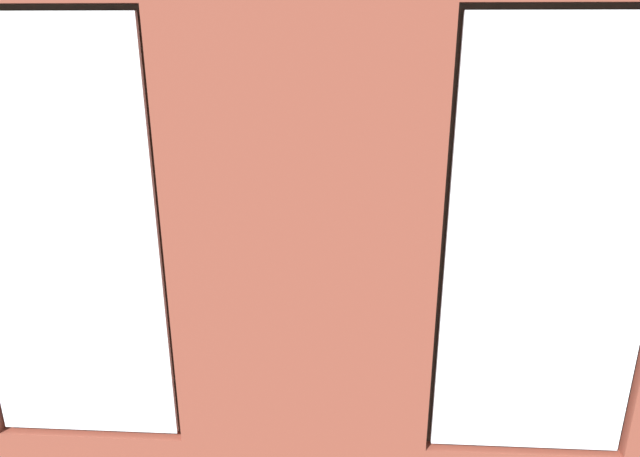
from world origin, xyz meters
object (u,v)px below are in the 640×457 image
(table_plant_small, at_px, (297,273))
(remote_gray, at_px, (273,290))
(cup_ceramic, at_px, (344,277))
(remote_black, at_px, (311,286))
(potted_plant_foreground_right, at_px, (153,207))
(media_console, at_px, (35,307))
(potted_plant_mid_room_small, at_px, (413,260))
(coffee_table, at_px, (311,291))
(potted_plant_between_couches, at_px, (448,378))
(remote_silver, at_px, (319,291))
(couch_by_window, at_px, (254,417))
(tv_flatscreen, at_px, (24,245))
(couch_left, at_px, (573,294))

(table_plant_small, height_order, remote_gray, table_plant_small)
(table_plant_small, bearing_deg, cup_ceramic, -175.20)
(remote_black, height_order, potted_plant_foreground_right, potted_plant_foreground_right)
(table_plant_small, relative_size, media_console, 0.14)
(remote_black, bearing_deg, potted_plant_mid_room_small, -165.74)
(cup_ceramic, distance_m, potted_plant_mid_room_small, 0.91)
(coffee_table, xyz_separation_m, potted_plant_between_couches, (-1.08, 1.94, 0.31))
(remote_silver, bearing_deg, coffee_table, -31.63)
(remote_black, bearing_deg, potted_plant_foreground_right, -60.73)
(remote_silver, bearing_deg, remote_gray, 21.72)
(table_plant_small, bearing_deg, couch_by_window, 87.16)
(table_plant_small, xyz_separation_m, tv_flatscreen, (2.60, 0.43, 0.42))
(cup_ceramic, xyz_separation_m, media_console, (3.09, 0.47, -0.20))
(tv_flatscreen, xyz_separation_m, potted_plant_mid_room_small, (-3.85, -0.98, -0.47))
(coffee_table, relative_size, potted_plant_mid_room_small, 1.81)
(potted_plant_between_couches, bearing_deg, coffee_table, -60.94)
(coffee_table, bearing_deg, potted_plant_foreground_right, -44.02)
(tv_flatscreen, distance_m, potted_plant_foreground_right, 2.74)
(cup_ceramic, distance_m, table_plant_small, 0.50)
(couch_by_window, height_order, media_console, couch_by_window)
(couch_by_window, height_order, potted_plant_foreground_right, potted_plant_foreground_right)
(couch_by_window, distance_m, couch_left, 3.66)
(couch_left, bearing_deg, cup_ceramic, -93.41)
(cup_ceramic, relative_size, remote_gray, 0.60)
(coffee_table, bearing_deg, media_console, 6.80)
(couch_left, distance_m, media_console, 5.48)
(media_console, bearing_deg, tv_flatscreen, -90.00)
(couch_by_window, relative_size, potted_plant_mid_room_small, 2.57)
(potted_plant_mid_room_small, bearing_deg, coffee_table, 30.97)
(couch_left, xyz_separation_m, potted_plant_between_couches, (1.63, 2.12, 0.34))
(couch_left, relative_size, media_console, 1.57)
(coffee_table, distance_m, potted_plant_mid_room_small, 1.28)
(potted_plant_mid_room_small, bearing_deg, media_console, 14.36)
(coffee_table, bearing_deg, couch_by_window, 82.59)
(potted_plant_mid_room_small, bearing_deg, couch_left, 163.44)
(remote_black, xyz_separation_m, potted_plant_mid_room_small, (-1.10, -0.66, 0.04))
(couch_by_window, height_order, remote_black, couch_by_window)
(cup_ceramic, distance_m, remote_silver, 0.37)
(couch_by_window, distance_m, potted_plant_between_couches, 1.38)
(couch_left, height_order, media_console, couch_left)
(coffee_table, height_order, table_plant_small, table_plant_small)
(coffee_table, bearing_deg, remote_silver, 126.65)
(couch_by_window, bearing_deg, tv_flatscreen, -33.48)
(remote_black, xyz_separation_m, potted_plant_foreground_right, (2.45, -2.37, 0.08))
(couch_left, bearing_deg, potted_plant_mid_room_small, -110.80)
(cup_ceramic, bearing_deg, couch_by_window, 74.32)
(couch_left, bearing_deg, couch_by_window, -58.17)
(couch_left, bearing_deg, table_plant_small, -92.72)
(coffee_table, height_order, cup_ceramic, cup_ceramic)
(table_plant_small, bearing_deg, potted_plant_between_couches, 121.08)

